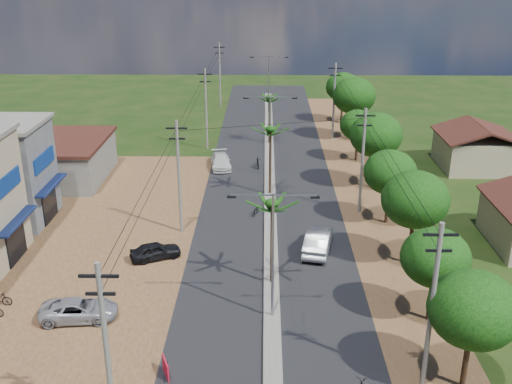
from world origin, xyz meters
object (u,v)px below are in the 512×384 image
(car_silver_mid, at_px, (318,242))
(car_white_far, at_px, (221,161))
(roadside_sign, at_px, (166,368))
(car_parked_silver, at_px, (79,310))
(car_parked_dark, at_px, (155,251))

(car_silver_mid, distance_m, car_white_far, 20.55)
(car_silver_mid, relative_size, roadside_sign, 4.25)
(car_parked_silver, bearing_deg, car_parked_dark, -28.42)
(car_parked_dark, xyz_separation_m, roadside_sign, (2.74, -12.85, -0.11))
(car_white_far, distance_m, car_parked_dark, 20.35)
(car_parked_silver, bearing_deg, car_white_far, -18.96)
(car_parked_silver, distance_m, roadside_sign, 7.84)
(car_parked_silver, height_order, roadside_sign, car_parked_silver)
(car_parked_silver, height_order, car_parked_dark, car_parked_silver)
(car_silver_mid, bearing_deg, car_parked_dark, 18.74)
(car_silver_mid, bearing_deg, roadside_sign, 69.95)
(car_silver_mid, distance_m, car_parked_dark, 11.76)
(car_silver_mid, relative_size, car_parked_dark, 1.36)
(car_silver_mid, bearing_deg, car_parked_silver, 43.56)
(car_parked_dark, height_order, roadside_sign, car_parked_dark)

